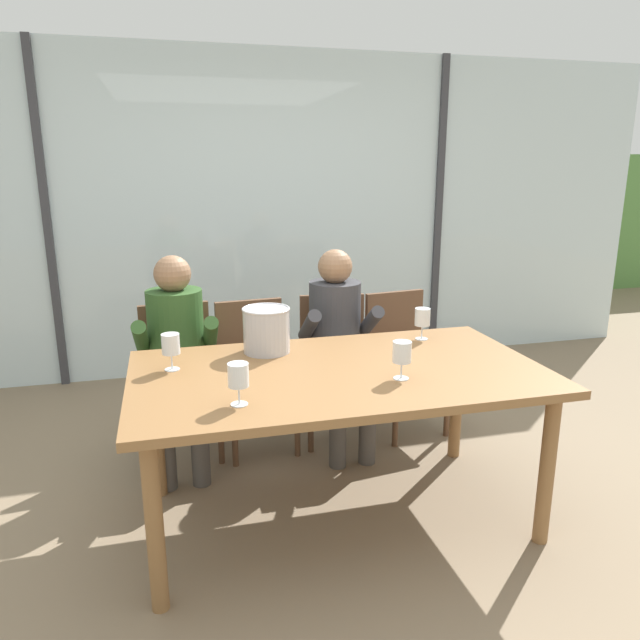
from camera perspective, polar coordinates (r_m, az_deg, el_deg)
ground at (r=3.98m, az=-2.41°, el=-10.70°), size 14.00×14.00×0.00m
window_glass_panel at (r=4.95m, az=-6.01°, el=9.95°), size 7.12×0.03×2.60m
window_mullion_left at (r=4.95m, az=-24.85°, el=8.68°), size 0.06×0.06×2.60m
window_mullion_right at (r=5.41m, az=11.31°, el=10.16°), size 0.06×0.06×2.60m
hillside_vineyard at (r=8.15m, az=-9.45°, el=9.04°), size 13.12×2.40×1.84m
dining_table at (r=2.81m, az=1.82°, el=-6.28°), size 1.92×1.07×0.78m
chair_near_curtain at (r=3.67m, az=-13.50°, el=-4.44°), size 0.47×0.47×0.90m
chair_left_of_center at (r=3.68m, az=-6.41°, el=-4.06°), size 0.47×0.47×0.90m
chair_center at (r=3.80m, az=1.39°, el=-3.33°), size 0.49×0.49×0.90m
chair_right_of_center at (r=3.94m, az=7.84°, el=-2.85°), size 0.50×0.50×0.90m
person_olive_shirt at (r=3.47m, az=-13.64°, el=-2.56°), size 0.46×0.61×1.22m
person_charcoal_jacket at (r=3.61m, az=1.77°, el=-1.47°), size 0.46×0.61×1.22m
ice_bucket_primary at (r=3.01m, az=-5.19°, el=-0.90°), size 0.24×0.24×0.23m
wine_glass_by_left_taster at (r=3.27m, az=9.87°, el=0.23°), size 0.08×0.08×0.17m
wine_glass_near_bucket at (r=2.82m, az=-14.22°, el=-2.42°), size 0.08×0.08×0.17m
wine_glass_center_pour at (r=2.65m, az=7.92°, el=-3.24°), size 0.08×0.08×0.17m
wine_glass_by_right_taster at (r=2.36m, az=-7.89°, el=-5.48°), size 0.08×0.08×0.17m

